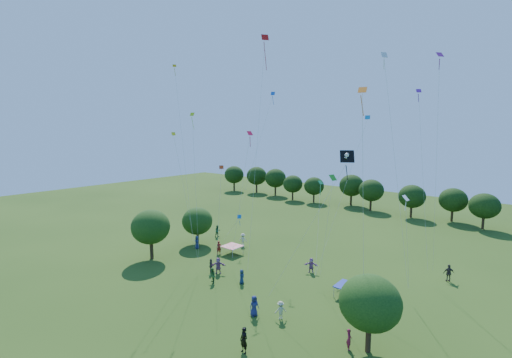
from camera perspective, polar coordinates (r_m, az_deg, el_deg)
The scene contains 40 objects.
ground at distance 28.46m, azimuth -20.14°, elevation -25.73°, with size 160.00×160.00×0.00m, color #325018.
near_tree_west at distance 44.16m, azimuth -17.15°, elevation -7.64°, with size 4.67×4.67×6.16m.
near_tree_north at distance 48.64m, azimuth -9.75°, elevation -6.91°, with size 4.22×4.22×5.20m.
near_tree_east at distance 26.63m, azimuth 18.46°, elevation -18.98°, with size 4.31×4.31×5.63m.
treeline at distance 71.69m, azimuth 20.23°, elevation -1.91°, with size 88.01×8.77×6.77m.
tent_red_stripe at distance 44.78m, azimuth -4.01°, elevation -11.12°, with size 2.20×2.20×1.10m.
tent_blue at distance 35.12m, azimuth 15.16°, elevation -16.85°, with size 2.20×2.20×1.10m.
man_in_black at distance 26.70m, azimuth -2.03°, elevation -25.27°, with size 0.70×0.45×1.88m, color black.
crowd_person_0 at distance 47.41m, azimuth -9.80°, elevation -10.35°, with size 0.86×0.47×1.75m, color navy.
crowd_person_1 at distance 44.98m, azimuth -6.21°, elevation -11.32°, with size 0.63×0.41×1.70m, color maroon.
crowd_person_2 at distance 33.14m, azimuth 14.75°, elevation -18.89°, with size 0.77×0.41×1.56m, color #275D2C.
crowd_person_3 at distance 30.63m, azimuth 4.12°, elevation -20.97°, with size 1.02×0.46×1.56m, color #B4B290.
crowd_person_4 at distance 42.21m, azimuth 29.46°, elevation -13.49°, with size 1.08×0.49×1.84m, color #3B322F.
crowd_person_5 at distance 39.78m, azimuth 9.18°, elevation -14.00°, with size 1.54×0.55×1.65m, color #8F5593.
crowd_person_6 at distance 36.71m, azimuth -2.40°, elevation -15.95°, with size 0.74×0.40×1.50m, color navy.
crowd_person_7 at distance 27.93m, azimuth 15.24°, elevation -24.34°, with size 0.57×0.37×1.54m, color maroon.
crowd_person_8 at distance 37.05m, azimuth -7.32°, elevation -15.68°, with size 0.80×0.43×1.61m, color #296029.
crowd_person_9 at distance 47.89m, azimuth -2.18°, elevation -10.05°, with size 1.14×0.51×1.75m, color beige.
crowd_person_10 at distance 39.42m, azimuth -7.52°, elevation -14.19°, with size 0.96×0.44×1.64m, color #423A35.
crowd_person_11 at distance 39.27m, azimuth -6.32°, elevation -14.14°, with size 1.67×0.60×1.79m, color #844D7A.
crowd_person_12 at distance 30.99m, azimuth -0.30°, elevation -20.39°, with size 0.87×0.47×1.76m, color navy.
crowd_person_13 at distance 34.68m, azimuth 21.06°, elevation -17.81°, with size 0.62×0.40×1.66m, color maroon.
crowd_person_14 at distance 52.01m, azimuth -6.40°, elevation -8.62°, with size 0.88×0.48×1.79m, color #265A35.
pirate_kite at distance 27.32m, azimuth 14.55°, elevation 3.02°, with size 6.43×2.75×12.83m.
red_high_kite at distance 39.04m, azimuth 1.06°, elevation 16.64°, with size 2.58×6.07×24.99m.
small_kite_0 at distance 38.20m, azimuth -1.56°, elevation 3.81°, with size 1.95×1.60×14.37m.
small_kite_1 at distance 42.61m, azimuth -12.48°, elevation 9.10°, with size 2.56×0.58×22.25m.
small_kite_2 at distance 36.98m, azimuth -10.29°, elevation 4.12°, with size 0.50×0.53×16.28m.
small_kite_3 at distance 40.42m, azimuth 10.58°, elevation -2.92°, with size 3.76×7.37×8.53m.
small_kite_4 at distance 44.76m, azimuth -3.02°, elevation -6.76°, with size 2.78×0.52×3.65m.
small_kite_5 at distance 37.07m, azimuth 28.08°, elevation 10.37°, with size 0.71×2.36×21.52m.
small_kite_6 at distance 34.05m, azimuth 21.41°, elevation 10.51°, with size 3.72×0.90×21.47m.
small_kite_7 at distance 36.95m, azimuth 16.11°, elevation 3.53°, with size 2.53×6.46×15.99m.
small_kite_8 at distance 35.63m, azimuth -6.00°, elevation -2.06°, with size 0.73×1.72×10.82m.
small_kite_9 at distance 23.76m, azimuth 17.36°, elevation 4.97°, with size 0.70×1.40×17.11m.
small_kite_10 at distance 37.17m, azimuth -12.40°, elevation 1.00°, with size 1.47×2.08×14.25m.
small_kite_11 at distance 32.44m, azimuth 12.40°, elevation -2.18°, with size 1.87×1.43×10.37m.
small_kite_12 at distance 47.57m, azimuth 1.17°, elevation 8.32°, with size 6.22×1.76×19.65m.
small_kite_13 at distance 40.47m, azimuth 25.78°, elevation 6.58°, with size 2.86×2.60×18.82m.
small_kite_14 at distance 32.05m, azimuth 23.74°, elevation -5.01°, with size 0.50×2.33×8.93m.
Camera 1 is at (20.85, -11.66, 15.47)m, focal length 24.00 mm.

